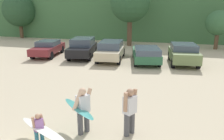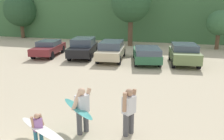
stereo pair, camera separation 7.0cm
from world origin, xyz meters
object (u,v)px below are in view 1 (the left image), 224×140
(person_child, at_px, (39,128))
(person_companion, at_px, (130,109))
(parked_car_forest_green, at_px, (146,53))
(person_adult, at_px, (83,108))
(surfboard_white, at_px, (43,130))
(parked_car_maroon, at_px, (48,48))
(parked_car_olive_green, at_px, (183,53))
(parked_car_black, at_px, (83,47))
(parked_car_champagne, at_px, (111,50))
(surfboard_teal, at_px, (78,108))

(person_child, distance_m, person_companion, 2.88)
(parked_car_forest_green, height_order, person_companion, person_companion)
(person_adult, bearing_deg, surfboard_white, 75.37)
(surfboard_white, bearing_deg, parked_car_maroon, -32.63)
(parked_car_forest_green, bearing_deg, person_adult, 164.15)
(parked_car_olive_green, relative_size, person_child, 4.04)
(parked_car_black, relative_size, parked_car_champagne, 1.03)
(surfboard_teal, bearing_deg, person_child, 88.94)
(surfboard_white, bearing_deg, person_child, 45.83)
(person_adult, bearing_deg, parked_car_olive_green, -78.65)
(parked_car_olive_green, bearing_deg, surfboard_teal, 155.66)
(person_child, xyz_separation_m, surfboard_teal, (0.89, 0.97, 0.32))
(parked_car_maroon, distance_m, person_adult, 13.88)
(parked_car_olive_green, height_order, person_adult, person_adult)
(parked_car_maroon, distance_m, parked_car_black, 3.22)
(parked_car_maroon, relative_size, surfboard_teal, 2.69)
(parked_car_black, distance_m, person_adult, 12.63)
(parked_car_champagne, bearing_deg, surfboard_white, 179.15)
(person_companion, relative_size, surfboard_white, 0.70)
(person_adult, relative_size, person_companion, 1.00)
(parked_car_maroon, height_order, person_child, parked_car_maroon)
(parked_car_maroon, xyz_separation_m, parked_car_forest_green, (8.80, -0.23, -0.01))
(parked_car_maroon, bearing_deg, person_adult, -154.65)
(surfboard_teal, distance_m, surfboard_white, 1.26)
(parked_car_black, bearing_deg, person_adult, -168.63)
(parked_car_black, xyz_separation_m, parked_car_olive_green, (8.39, -0.31, -0.03))
(parked_car_maroon, xyz_separation_m, surfboard_white, (7.33, -12.16, -0.21))
(surfboard_teal, height_order, surfboard_white, surfboard_teal)
(parked_car_maroon, xyz_separation_m, surfboard_teal, (8.09, -11.24, 0.17))
(person_companion, bearing_deg, parked_car_maroon, -20.16)
(parked_car_black, bearing_deg, surfboard_teal, -169.31)
(person_adult, xyz_separation_m, person_companion, (1.50, 0.34, 0.00))
(parked_car_champagne, height_order, parked_car_forest_green, parked_car_champagne)
(parked_car_champagne, distance_m, parked_car_olive_green, 5.68)
(person_child, bearing_deg, parked_car_maroon, -31.50)
(parked_car_maroon, xyz_separation_m, parked_car_champagne, (5.91, -0.06, 0.11))
(parked_car_forest_green, xyz_separation_m, person_adult, (-0.57, -10.95, 0.19))
(parked_car_champagne, bearing_deg, parked_car_maroon, 81.85)
(surfboard_teal, bearing_deg, person_adult, -115.95)
(parked_car_olive_green, bearing_deg, parked_car_forest_green, 89.42)
(parked_car_maroon, bearing_deg, person_companion, -149.11)
(parked_car_olive_green, height_order, person_child, parked_car_olive_green)
(parked_car_forest_green, distance_m, person_companion, 10.65)
(person_adult, bearing_deg, person_child, 72.92)
(person_adult, height_order, person_child, person_adult)
(parked_car_champagne, distance_m, person_child, 12.21)
(parked_car_maroon, xyz_separation_m, parked_car_olive_green, (11.59, 0.09, 0.11))
(parked_car_black, xyz_separation_m, person_companion, (6.53, -11.24, 0.04))
(parked_car_maroon, height_order, surfboard_teal, parked_car_maroon)
(parked_car_champagne, xyz_separation_m, surfboard_teal, (2.19, -11.18, 0.06))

